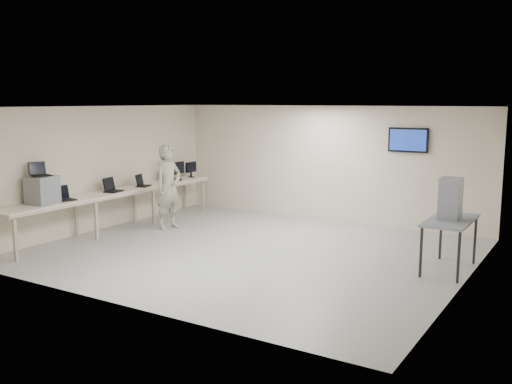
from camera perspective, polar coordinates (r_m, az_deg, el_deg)
The scene contains 13 objects.
room at distance 10.98m, azimuth -0.24°, elevation 1.23°, with size 8.01×7.01×2.81m.
workbench at distance 13.27m, azimuth -13.78°, elevation -0.21°, with size 0.76×6.00×0.90m.
equipment_box at distance 12.02m, azimuth -20.58°, elevation 0.19°, with size 0.46×0.53×0.55m, color slate.
laptop_on_box at distance 12.01m, azimuth -20.83°, elevation 1.84°, with size 0.39×0.42×0.28m.
laptop_0 at distance 12.30m, azimuth -18.74°, elevation -0.45°, with size 0.39×0.44×0.30m.
laptop_1 at distance 13.19m, azimuth -14.24°, elevation 0.39°, with size 0.38×0.44×0.31m.
laptop_2 at distance 13.86m, azimuth -11.35°, elevation 0.87°, with size 0.39×0.42×0.28m.
laptop_3 at distance 14.75m, azimuth -8.54°, elevation 1.46°, with size 0.32×0.39×0.30m.
monitor_near at distance 14.85m, azimuth -7.82°, elevation 2.30°, with size 0.21×0.46×0.46m.
monitor_far at distance 15.27m, azimuth -6.52°, elevation 2.40°, with size 0.18×0.41×0.41m.
soldier at distance 13.18m, azimuth -8.75°, elevation 0.50°, with size 0.70×0.46×1.93m, color gray.
side_table at distance 10.36m, azimuth 18.86°, elevation -2.98°, with size 0.70×1.51×0.91m.
storage_bins at distance 10.29m, azimuth 18.88°, elevation -0.62°, with size 0.34×0.38×0.72m.
Camera 1 is at (5.76, -9.19, 2.92)m, focal length 40.00 mm.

